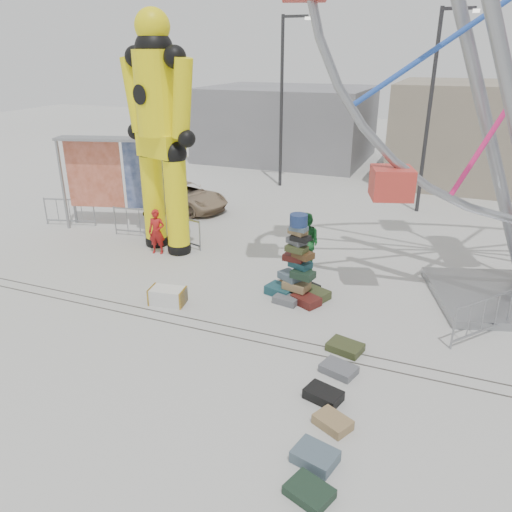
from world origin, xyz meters
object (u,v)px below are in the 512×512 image
at_px(banner_scaffold, 122,161).
at_px(barricade_dummy_a, 70,212).
at_px(lamp_post_left, 283,95).
at_px(steamer_trunk, 168,296).
at_px(crash_test_dummy, 160,128).
at_px(barricade_dummy_c, 179,230).
at_px(barricade_wheel_front, 483,318).
at_px(pedestrian_green, 306,243).
at_px(pedestrian_red, 157,232).
at_px(parked_suv, 184,196).
at_px(lamp_post_right, 433,104).
at_px(pedestrian_black, 152,217).
at_px(barricade_dummy_b, 140,222).
at_px(suitcase_tower, 297,275).

relative_size(banner_scaffold, barricade_dummy_a, 2.42).
height_order(lamp_post_left, steamer_trunk, lamp_post_left).
bearing_deg(crash_test_dummy, barricade_dummy_c, 83.51).
relative_size(lamp_post_left, barricade_wheel_front, 4.00).
relative_size(barricade_wheel_front, pedestrian_green, 1.07).
height_order(barricade_dummy_a, barricade_wheel_front, same).
relative_size(banner_scaffold, pedestrian_red, 3.14).
distance_m(barricade_dummy_c, pedestrian_red, 1.04).
height_order(banner_scaffold, parked_suv, banner_scaffold).
height_order(lamp_post_right, barricade_dummy_a, lamp_post_right).
height_order(barricade_dummy_a, pedestrian_black, pedestrian_black).
height_order(steamer_trunk, barricade_dummy_c, barricade_dummy_c).
xyz_separation_m(barricade_dummy_a, pedestrian_black, (3.97, -0.18, 0.34)).
height_order(steamer_trunk, pedestrian_red, pedestrian_red).
height_order(steamer_trunk, barricade_dummy_a, barricade_dummy_a).
relative_size(barricade_dummy_a, pedestrian_black, 1.13).
bearing_deg(steamer_trunk, lamp_post_right, 55.17).
height_order(barricade_dummy_a, pedestrian_green, pedestrian_green).
bearing_deg(barricade_dummy_b, barricade_wheel_front, -23.00).
bearing_deg(pedestrian_green, barricade_dummy_c, -159.59).
relative_size(crash_test_dummy, steamer_trunk, 8.25).
relative_size(lamp_post_left, suitcase_tower, 3.27).
bearing_deg(lamp_post_right, banner_scaffold, -148.00).
bearing_deg(lamp_post_right, barricade_wheel_front, -77.16).
xyz_separation_m(lamp_post_left, pedestrian_black, (-1.72, -9.31, -3.60)).
relative_size(lamp_post_right, parked_suv, 1.94).
xyz_separation_m(barricade_dummy_c, pedestrian_black, (-1.17, 0.11, 0.34)).
bearing_deg(steamer_trunk, barricade_dummy_b, 122.59).
distance_m(pedestrian_green, parked_suv, 8.17).
bearing_deg(pedestrian_black, lamp_post_left, -80.27).
bearing_deg(lamp_post_right, pedestrian_black, -140.02).
xyz_separation_m(suitcase_tower, barricade_dummy_c, (-5.12, 2.34, -0.13)).
height_order(lamp_post_left, barricade_wheel_front, lamp_post_left).
xyz_separation_m(crash_test_dummy, barricade_dummy_a, (-4.93, 0.78, -3.61)).
xyz_separation_m(lamp_post_right, lamp_post_left, (-7.00, 2.00, 0.00)).
bearing_deg(steamer_trunk, pedestrian_black, 118.00).
bearing_deg(pedestrian_green, lamp_post_right, 96.87).
bearing_deg(banner_scaffold, pedestrian_black, -41.06).
bearing_deg(suitcase_tower, lamp_post_left, 130.03).
distance_m(barricade_dummy_c, pedestrian_green, 4.84).
bearing_deg(suitcase_tower, barricade_wheel_front, 13.58).
height_order(pedestrian_red, pedestrian_green, pedestrian_green).
distance_m(barricade_wheel_front, pedestrian_black, 11.43).
distance_m(lamp_post_right, pedestrian_red, 12.09).
height_order(banner_scaffold, barricade_dummy_c, banner_scaffold).
xyz_separation_m(barricade_dummy_a, barricade_dummy_c, (5.14, -0.30, 0.00)).
bearing_deg(banner_scaffold, pedestrian_green, -25.99).
bearing_deg(barricade_dummy_c, crash_test_dummy, -97.63).
xyz_separation_m(crash_test_dummy, steamer_trunk, (2.17, -3.58, -3.94)).
bearing_deg(barricade_dummy_a, pedestrian_red, -30.65).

